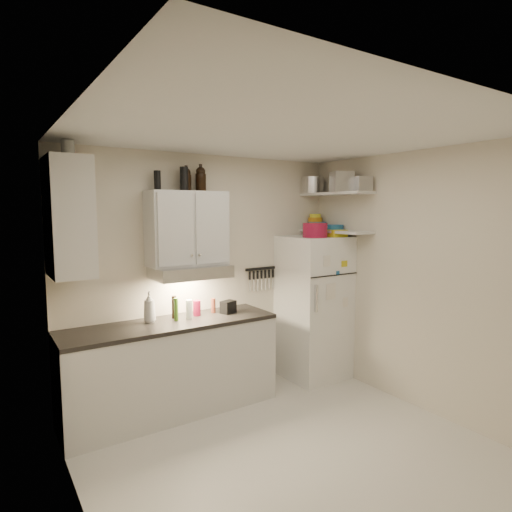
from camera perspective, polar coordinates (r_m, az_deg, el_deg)
floor at (r=3.95m, az=4.54°, el=-24.63°), size 3.20×3.00×0.02m
ceiling at (r=3.45m, az=4.93°, el=16.14°), size 3.20×3.00×0.02m
back_wall at (r=4.73m, az=-6.60°, el=-2.52°), size 3.20×0.02×2.60m
left_wall at (r=2.81m, az=-22.52°, el=-9.02°), size 0.02×3.00×2.60m
right_wall at (r=4.62m, az=20.70°, el=-3.09°), size 0.02×3.00×2.60m
base_cabinet at (r=4.46m, az=-11.15°, el=-14.61°), size 2.10×0.60×0.88m
countertop at (r=4.31m, az=-11.28°, el=-8.89°), size 2.10×0.62×0.04m
upper_cabinet at (r=4.39m, az=-9.17°, el=3.66°), size 0.80×0.33×0.75m
side_cabinet at (r=3.93m, az=-23.70°, el=4.74°), size 0.33×0.55×1.00m
range_hood at (r=4.38m, az=-8.72°, el=-2.07°), size 0.76×0.46×0.12m
fridge at (r=5.22m, az=7.70°, el=-6.75°), size 0.70×0.68×1.70m
shelf_hi at (r=5.12m, az=10.63°, el=8.18°), size 0.30×0.95×0.03m
shelf_lo at (r=5.13m, az=10.53°, el=3.26°), size 0.30×0.95×0.03m
knife_strip at (r=5.06m, az=0.63°, el=-1.69°), size 0.42×0.02×0.03m
dutch_oven at (r=4.91m, az=7.88°, el=3.43°), size 0.30×0.30×0.16m
book_stack at (r=5.07m, az=10.46°, el=3.01°), size 0.22×0.27×0.08m
spice_jar at (r=5.09m, az=8.71°, el=3.23°), size 0.09×0.09×0.11m
stock_pot at (r=5.37m, az=7.54°, el=9.34°), size 0.34×0.34×0.20m
tin_a at (r=4.99m, az=11.36°, el=9.68°), size 0.29×0.27×0.23m
tin_b at (r=4.92m, az=14.08°, el=9.31°), size 0.21×0.21×0.16m
bowl_teal at (r=5.37m, az=8.19°, el=4.06°), size 0.22×0.22×0.09m
bowl_orange at (r=5.42m, az=7.90°, el=4.83°), size 0.18×0.18×0.05m
bowl_yellow at (r=5.42m, az=7.91°, el=5.35°), size 0.14×0.14×0.04m
plates at (r=5.19m, az=10.25°, el=3.80°), size 0.31×0.31×0.06m
growler_a at (r=4.48m, az=-9.28°, el=10.05°), size 0.12×0.12×0.24m
growler_b at (r=4.54m, az=-7.38°, el=10.15°), size 0.11×0.11×0.26m
thermos_a at (r=4.39m, az=-9.57°, el=10.10°), size 0.08×0.08×0.24m
thermos_b at (r=4.35m, az=-13.02°, el=9.77°), size 0.08×0.08×0.19m
side_jar at (r=4.02m, az=-23.80°, el=12.93°), size 0.11×0.11×0.14m
soap_bottle at (r=4.31m, az=-14.03°, el=-6.40°), size 0.17×0.17×0.34m
pepper_mill at (r=4.60m, az=-5.72°, el=-6.59°), size 0.05×0.05×0.15m
oil_bottle at (r=4.32m, az=-10.60°, el=-7.03°), size 0.05×0.05×0.23m
vinegar_bottle at (r=4.42m, az=-10.86°, el=-6.70°), size 0.06×0.06×0.23m
clear_bottle at (r=4.37m, az=-8.92°, el=-7.05°), size 0.08×0.08×0.20m
red_jar at (r=4.50m, az=-7.90°, el=-6.89°), size 0.10×0.10×0.16m
caddy at (r=4.58m, az=-3.73°, el=-6.79°), size 0.18×0.15×0.13m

